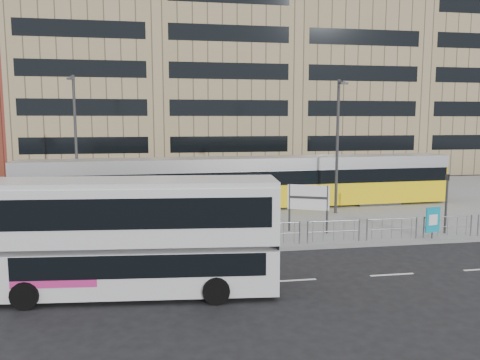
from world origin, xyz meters
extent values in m
plane|color=black|center=(0.00, 0.00, 0.00)|extent=(120.00, 120.00, 0.00)
cube|color=gray|center=(0.00, 12.00, 0.07)|extent=(64.00, 24.00, 0.15)
cube|color=gray|center=(0.00, 0.05, 0.07)|extent=(64.00, 0.25, 0.17)
cube|color=#9B8664|center=(-10.00, 34.00, 11.00)|extent=(14.00, 16.00, 22.00)
cube|color=#9B8664|center=(4.00, 34.00, 12.00)|extent=(14.00, 16.00, 24.00)
cube|color=#9B8664|center=(18.00, 34.00, 10.50)|extent=(14.00, 16.00, 21.00)
cube|color=#9B8664|center=(32.00, 34.00, 11.50)|extent=(14.00, 16.00, 23.00)
cylinder|color=gray|center=(2.00, 0.50, 1.20)|extent=(32.00, 0.05, 0.05)
cylinder|color=gray|center=(2.00, 0.50, 0.70)|extent=(32.00, 0.04, 0.04)
cube|color=white|center=(1.00, -4.00, 0.01)|extent=(62.00, 0.12, 0.01)
cube|color=silver|center=(-3.89, -4.35, 0.95)|extent=(10.18, 3.27, 1.55)
cube|color=silver|center=(-3.89, -4.35, 2.86)|extent=(10.18, 3.27, 1.91)
cube|color=silver|center=(-3.89, -4.35, 3.86)|extent=(10.17, 3.18, 0.27)
cube|color=black|center=(-3.44, -4.39, 1.32)|extent=(8.37, 3.13, 0.77)
cube|color=black|center=(-3.89, -4.35, 3.05)|extent=(9.64, 3.26, 1.00)
cube|color=#C9287C|center=(-6.15, -4.13, 0.91)|extent=(2.94, 2.60, 0.45)
cylinder|color=black|center=(-1.11, -5.78, 0.45)|extent=(0.93, 0.36, 0.91)
cylinder|color=black|center=(-0.89, -3.48, 0.45)|extent=(0.93, 0.36, 0.91)
cylinder|color=black|center=(-7.17, -5.20, 0.45)|extent=(0.93, 0.36, 0.91)
cylinder|color=black|center=(-6.95, -2.89, 0.45)|extent=(0.93, 0.36, 0.91)
cube|color=yellow|center=(2.68, 10.08, 1.13)|extent=(28.90, 3.97, 1.65)
cube|color=black|center=(2.68, 10.08, 2.26)|extent=(28.49, 3.99, 0.93)
cube|color=#BABAC0|center=(2.68, 10.08, 3.13)|extent=(28.89, 3.75, 0.82)
cube|color=yellow|center=(16.45, 10.68, 1.80)|extent=(1.33, 2.37, 2.68)
cube|color=yellow|center=(-11.10, 9.49, 1.80)|extent=(1.33, 2.37, 2.68)
cylinder|color=#2D2D30|center=(2.68, 10.08, 1.90)|extent=(2.56, 2.56, 3.09)
cube|color=#2D2D30|center=(11.93, 10.48, 0.41)|extent=(3.20, 2.72, 0.51)
cube|color=#2D2D30|center=(-6.57, 9.69, 0.41)|extent=(3.20, 2.72, 0.51)
cylinder|color=#2D2D30|center=(3.81, 3.08, 1.40)|extent=(0.11, 0.11, 2.50)
cylinder|color=#2D2D30|center=(5.61, 2.30, 1.40)|extent=(0.11, 0.11, 2.50)
cube|color=white|center=(4.71, 2.69, 2.00)|extent=(2.03, 0.94, 1.31)
cylinder|color=#2D2D30|center=(10.41, 0.40, 0.57)|extent=(0.06, 0.06, 0.84)
cube|color=#0C8EAF|center=(10.41, 0.40, 1.10)|extent=(0.84, 0.23, 1.27)
cube|color=white|center=(10.41, 0.36, 1.10)|extent=(0.52, 0.11, 0.53)
imported|color=black|center=(-8.75, 6.22, 1.11)|extent=(0.66, 0.81, 1.93)
cylinder|color=#2D2D30|center=(-4.11, 2.15, 1.65)|extent=(0.12, 0.12, 3.00)
imported|color=#2D2D30|center=(-4.11, 2.15, 2.75)|extent=(0.23, 0.25, 1.00)
cylinder|color=#2D2D30|center=(11.68, 1.29, 1.65)|extent=(0.12, 0.12, 3.00)
imported|color=#2D2D30|center=(11.68, 1.29, 2.75)|extent=(0.18, 0.21, 1.00)
cylinder|color=#2D2D30|center=(-8.18, 10.86, 4.48)|extent=(0.18, 0.18, 8.67)
cylinder|color=#2D2D30|center=(-8.18, 10.46, 8.62)|extent=(0.14, 0.90, 0.14)
cube|color=#2D2D30|center=(-8.18, 10.01, 8.52)|extent=(0.45, 0.20, 0.12)
cylinder|color=#2D2D30|center=(8.01, 7.30, 4.31)|extent=(0.18, 0.18, 8.32)
cylinder|color=#2D2D30|center=(8.01, 6.90, 8.27)|extent=(0.14, 0.90, 0.14)
cube|color=#2D2D30|center=(8.01, 6.45, 8.17)|extent=(0.45, 0.20, 0.12)
camera|label=1|loc=(-2.77, -20.41, 6.00)|focal=35.00mm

